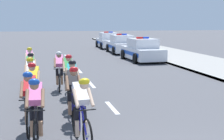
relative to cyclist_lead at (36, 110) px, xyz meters
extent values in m
cube|color=gray|center=(10.23, 11.42, -0.73)|extent=(4.43, 60.00, 0.12)
cube|color=#9E9E99|center=(8.10, 11.42, -0.72)|extent=(0.16, 60.00, 0.13)
cube|color=white|center=(2.30, 2.84, -0.78)|extent=(0.14, 1.60, 0.01)
cube|color=white|center=(2.30, 6.84, -0.78)|extent=(0.14, 1.60, 0.01)
cube|color=white|center=(2.30, 10.84, -0.78)|extent=(0.14, 1.60, 0.01)
cube|color=white|center=(2.30, 14.84, -0.78)|extent=(0.14, 1.60, 0.01)
cube|color=white|center=(2.30, 18.84, -0.78)|extent=(0.14, 1.60, 0.01)
torus|color=black|center=(-0.03, -0.48, -0.42)|extent=(0.09, 0.73, 0.72)
cylinder|color=#99999E|center=(-0.03, -0.48, -0.42)|extent=(0.06, 0.06, 0.06)
torus|color=black|center=(0.03, 0.52, -0.42)|extent=(0.09, 0.73, 0.72)
cylinder|color=#99999E|center=(0.03, 0.52, -0.42)|extent=(0.06, 0.06, 0.06)
cylinder|color=black|center=(0.00, -0.03, 0.11)|extent=(0.07, 0.55, 0.04)
cylinder|color=black|center=(-0.01, -0.20, -0.21)|extent=(0.07, 0.48, 0.63)
cylinder|color=black|center=(0.01, 0.17, -0.19)|extent=(0.04, 0.04, 0.65)
cylinder|color=black|center=(-0.02, -0.38, 0.09)|extent=(0.42, 0.05, 0.03)
cube|color=black|center=(0.01, 0.17, 0.15)|extent=(0.11, 0.23, 0.05)
cube|color=pink|center=(0.00, 0.05, 0.35)|extent=(0.31, 0.57, 0.45)
cube|color=black|center=(0.01, 0.16, 0.19)|extent=(0.29, 0.22, 0.18)
cylinder|color=black|center=(0.10, 0.11, -0.15)|extent=(0.12, 0.23, 0.40)
cylinder|color=#9E7051|center=(0.09, 0.03, -0.41)|extent=(0.10, 0.16, 0.36)
cylinder|color=black|center=(-0.08, 0.12, -0.15)|extent=(0.12, 0.18, 0.40)
cylinder|color=#9E7051|center=(-0.09, 0.04, -0.41)|extent=(0.10, 0.13, 0.36)
cylinder|color=#9E7051|center=(0.15, -0.18, 0.30)|extent=(0.10, 0.41, 0.35)
cylinder|color=#9E7051|center=(-0.17, -0.16, 0.30)|extent=(0.10, 0.41, 0.35)
sphere|color=#9E7051|center=(-0.02, -0.25, 0.59)|extent=(0.19, 0.19, 0.19)
ellipsoid|color=blue|center=(-0.02, -0.26, 0.66)|extent=(0.25, 0.33, 0.24)
torus|color=black|center=(1.01, -0.65, -0.42)|extent=(0.13, 0.72, 0.72)
cylinder|color=#99999E|center=(1.01, -0.65, -0.42)|extent=(0.07, 0.07, 0.06)
torus|color=black|center=(0.89, 0.34, -0.42)|extent=(0.13, 0.72, 0.72)
cylinder|color=#99999E|center=(0.89, 0.34, -0.42)|extent=(0.07, 0.07, 0.06)
cylinder|color=#1E1E99|center=(0.96, -0.21, 0.11)|extent=(0.10, 0.55, 0.04)
cylinder|color=#1E1E99|center=(0.98, -0.38, -0.21)|extent=(0.10, 0.48, 0.63)
cylinder|color=#1E1E99|center=(0.93, -0.01, -0.19)|extent=(0.04, 0.04, 0.65)
cylinder|color=black|center=(1.00, -0.55, 0.09)|extent=(0.42, 0.08, 0.03)
cube|color=black|center=(0.93, -0.01, 0.15)|extent=(0.12, 0.23, 0.05)
cube|color=white|center=(0.95, -0.13, 0.35)|extent=(0.34, 0.58, 0.45)
cube|color=black|center=(0.94, -0.02, 0.19)|extent=(0.30, 0.23, 0.18)
cylinder|color=black|center=(1.03, -0.06, -0.15)|extent=(0.14, 0.23, 0.40)
cylinder|color=beige|center=(1.04, -0.14, -0.41)|extent=(0.11, 0.16, 0.36)
cylinder|color=black|center=(0.85, -0.08, -0.15)|extent=(0.13, 0.18, 0.40)
cylinder|color=beige|center=(0.86, -0.16, -0.41)|extent=(0.10, 0.13, 0.36)
cylinder|color=beige|center=(1.13, -0.33, 0.30)|extent=(0.12, 0.41, 0.35)
cylinder|color=beige|center=(0.81, -0.36, 0.30)|extent=(0.12, 0.41, 0.35)
sphere|color=beige|center=(0.98, -0.43, 0.59)|extent=(0.19, 0.19, 0.19)
ellipsoid|color=yellow|center=(0.98, -0.44, 0.66)|extent=(0.27, 0.34, 0.24)
torus|color=black|center=(-0.18, 0.51, -0.42)|extent=(0.10, 0.73, 0.72)
cylinder|color=#99999E|center=(-0.18, 0.51, -0.42)|extent=(0.06, 0.06, 0.06)
torus|color=black|center=(-0.10, 1.50, -0.42)|extent=(0.10, 0.73, 0.72)
cylinder|color=#99999E|center=(-0.10, 1.50, -0.42)|extent=(0.06, 0.06, 0.06)
cylinder|color=silver|center=(-0.14, 0.96, 0.11)|extent=(0.08, 0.55, 0.04)
cylinder|color=silver|center=(-0.15, 0.78, -0.21)|extent=(0.08, 0.48, 0.63)
cylinder|color=silver|center=(-0.12, 1.15, -0.19)|extent=(0.04, 0.04, 0.65)
cylinder|color=black|center=(-0.17, 0.61, 0.09)|extent=(0.42, 0.06, 0.03)
cube|color=black|center=(-0.12, 1.15, 0.15)|extent=(0.12, 0.23, 0.05)
cube|color=red|center=(-0.13, 1.03, 0.35)|extent=(0.32, 0.57, 0.45)
cube|color=black|center=(-0.13, 1.14, 0.19)|extent=(0.30, 0.22, 0.18)
cylinder|color=black|center=(-0.04, 1.09, -0.15)|extent=(0.13, 0.23, 0.40)
cylinder|color=#9E7051|center=(-0.05, 1.01, -0.41)|extent=(0.10, 0.16, 0.36)
cylinder|color=black|center=(-0.22, 1.10, -0.15)|extent=(0.12, 0.18, 0.40)
cylinder|color=#9E7051|center=(-0.23, 1.02, -0.41)|extent=(0.10, 0.13, 0.36)
cylinder|color=#9E7051|center=(0.01, 0.80, 0.30)|extent=(0.11, 0.41, 0.35)
cylinder|color=#9E7051|center=(-0.31, 0.83, 0.30)|extent=(0.11, 0.41, 0.35)
sphere|color=#9E7051|center=(-0.16, 0.73, 0.59)|extent=(0.19, 0.19, 0.19)
ellipsoid|color=blue|center=(-0.16, 0.72, 0.66)|extent=(0.25, 0.33, 0.24)
torus|color=black|center=(0.96, 1.12, -0.42)|extent=(0.05, 0.72, 0.72)
cylinder|color=#99999E|center=(0.96, 1.12, -0.42)|extent=(0.06, 0.06, 0.06)
torus|color=black|center=(0.97, 2.12, -0.42)|extent=(0.05, 0.72, 0.72)
cylinder|color=#99999E|center=(0.97, 2.12, -0.42)|extent=(0.06, 0.06, 0.06)
cylinder|color=#1E1E99|center=(0.97, 1.57, 0.11)|extent=(0.04, 0.55, 0.04)
cylinder|color=#1E1E99|center=(0.97, 1.39, -0.21)|extent=(0.04, 0.48, 0.63)
cylinder|color=#1E1E99|center=(0.97, 1.77, -0.19)|extent=(0.04, 0.04, 0.65)
cylinder|color=black|center=(0.96, 1.22, 0.09)|extent=(0.42, 0.03, 0.03)
cube|color=black|center=(0.97, 1.77, 0.15)|extent=(0.10, 0.22, 0.05)
cube|color=black|center=(0.97, 1.64, 0.35)|extent=(0.28, 0.54, 0.47)
cube|color=black|center=(0.97, 1.76, 0.19)|extent=(0.28, 0.20, 0.18)
cylinder|color=black|center=(1.06, 1.71, -0.15)|extent=(0.11, 0.22, 0.40)
cylinder|color=#9E7051|center=(1.06, 1.63, -0.41)|extent=(0.09, 0.15, 0.36)
cylinder|color=black|center=(0.88, 1.71, -0.15)|extent=(0.11, 0.17, 0.40)
cylinder|color=#9E7051|center=(0.88, 1.63, -0.41)|extent=(0.09, 0.12, 0.36)
cylinder|color=#9E7051|center=(1.13, 1.43, 0.30)|extent=(0.08, 0.40, 0.35)
cylinder|color=#9E7051|center=(0.81, 1.43, 0.30)|extent=(0.08, 0.40, 0.35)
sphere|color=#9E7051|center=(0.96, 1.34, 0.59)|extent=(0.19, 0.19, 0.19)
ellipsoid|color=red|center=(0.96, 1.33, 0.66)|extent=(0.23, 0.32, 0.24)
torus|color=black|center=(-0.10, 2.21, -0.42)|extent=(0.13, 0.72, 0.72)
cylinder|color=#99999E|center=(-0.10, 2.21, -0.42)|extent=(0.07, 0.07, 0.06)
torus|color=black|center=(0.01, 3.20, -0.42)|extent=(0.13, 0.72, 0.72)
cylinder|color=#99999E|center=(0.01, 3.20, -0.42)|extent=(0.07, 0.07, 0.06)
cylinder|color=#B21919|center=(-0.05, 2.65, 0.11)|extent=(0.10, 0.55, 0.04)
cylinder|color=#B21919|center=(-0.07, 2.48, -0.21)|extent=(0.09, 0.48, 0.63)
cylinder|color=#B21919|center=(-0.03, 2.85, -0.19)|extent=(0.04, 0.04, 0.65)
cylinder|color=black|center=(-0.09, 2.30, 0.09)|extent=(0.42, 0.08, 0.03)
cube|color=black|center=(-0.03, 2.85, 0.15)|extent=(0.12, 0.23, 0.05)
cube|color=yellow|center=(-0.04, 2.73, 0.35)|extent=(0.34, 0.58, 0.45)
cube|color=black|center=(-0.03, 2.84, 0.19)|extent=(0.30, 0.23, 0.18)
cylinder|color=black|center=(0.05, 2.78, -0.15)|extent=(0.13, 0.23, 0.40)
cylinder|color=tan|center=(0.04, 2.70, -0.41)|extent=(0.11, 0.16, 0.36)
cylinder|color=black|center=(-0.13, 2.80, -0.15)|extent=(0.13, 0.18, 0.40)
cylinder|color=tan|center=(-0.13, 2.72, -0.41)|extent=(0.10, 0.13, 0.36)
cylinder|color=tan|center=(0.09, 2.50, 0.30)|extent=(0.12, 0.41, 0.35)
cylinder|color=tan|center=(-0.23, 2.53, 0.30)|extent=(0.12, 0.41, 0.35)
sphere|color=tan|center=(-0.08, 2.43, 0.59)|extent=(0.19, 0.19, 0.19)
ellipsoid|color=red|center=(-0.08, 2.42, 0.66)|extent=(0.26, 0.34, 0.24)
torus|color=black|center=(1.07, 2.56, -0.42)|extent=(0.09, 0.73, 0.72)
cylinder|color=#99999E|center=(1.07, 2.56, -0.42)|extent=(0.06, 0.06, 0.06)
torus|color=black|center=(1.13, 3.56, -0.42)|extent=(0.09, 0.73, 0.72)
cylinder|color=#99999E|center=(1.13, 3.56, -0.42)|extent=(0.06, 0.06, 0.06)
cylinder|color=black|center=(1.10, 3.01, 0.11)|extent=(0.07, 0.55, 0.04)
cylinder|color=black|center=(1.09, 2.84, -0.21)|extent=(0.07, 0.48, 0.63)
cylinder|color=black|center=(1.11, 3.21, -0.19)|extent=(0.04, 0.04, 0.65)
cylinder|color=black|center=(1.08, 2.66, 0.09)|extent=(0.42, 0.05, 0.03)
cube|color=black|center=(1.11, 3.21, 0.15)|extent=(0.11, 0.23, 0.05)
cube|color=#19B2B7|center=(1.10, 3.09, 0.35)|extent=(0.31, 0.56, 0.47)
cube|color=black|center=(1.11, 3.20, 0.19)|extent=(0.29, 0.22, 0.18)
cylinder|color=black|center=(1.20, 3.15, -0.15)|extent=(0.12, 0.23, 0.40)
cylinder|color=tan|center=(1.19, 3.07, -0.41)|extent=(0.10, 0.16, 0.36)
cylinder|color=black|center=(1.02, 3.16, -0.15)|extent=(0.12, 0.18, 0.40)
cylinder|color=tan|center=(1.01, 3.08, -0.41)|extent=(0.10, 0.13, 0.36)
cylinder|color=tan|center=(1.25, 2.86, 0.30)|extent=(0.10, 0.41, 0.35)
cylinder|color=tan|center=(0.93, 2.88, 0.30)|extent=(0.10, 0.41, 0.35)
sphere|color=tan|center=(1.08, 2.79, 0.59)|extent=(0.19, 0.19, 0.19)
ellipsoid|color=black|center=(1.08, 2.78, 0.66)|extent=(0.25, 0.33, 0.24)
torus|color=black|center=(-0.15, 3.62, -0.42)|extent=(0.06, 0.72, 0.72)
cylinder|color=#99999E|center=(-0.15, 3.62, -0.42)|extent=(0.06, 0.06, 0.06)
torus|color=black|center=(-0.13, 4.62, -0.42)|extent=(0.06, 0.72, 0.72)
cylinder|color=#99999E|center=(-0.13, 4.62, -0.42)|extent=(0.06, 0.06, 0.06)
cylinder|color=#1E1E99|center=(-0.14, 4.07, 0.11)|extent=(0.05, 0.55, 0.04)
cylinder|color=#1E1E99|center=(-0.14, 3.89, -0.21)|extent=(0.05, 0.48, 0.63)
cylinder|color=#1E1E99|center=(-0.13, 4.27, -0.19)|extent=(0.04, 0.04, 0.65)
cylinder|color=black|center=(-0.15, 3.72, 0.09)|extent=(0.42, 0.04, 0.03)
cube|color=black|center=(-0.13, 4.27, 0.15)|extent=(0.11, 0.22, 0.05)
cube|color=white|center=(-0.14, 4.14, 0.35)|extent=(0.29, 0.56, 0.44)
cube|color=black|center=(-0.13, 4.26, 0.19)|extent=(0.28, 0.21, 0.18)
cylinder|color=black|center=(-0.05, 4.21, -0.15)|extent=(0.12, 0.23, 0.40)
cylinder|color=tan|center=(-0.05, 4.13, -0.41)|extent=(0.09, 0.16, 0.36)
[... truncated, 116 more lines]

